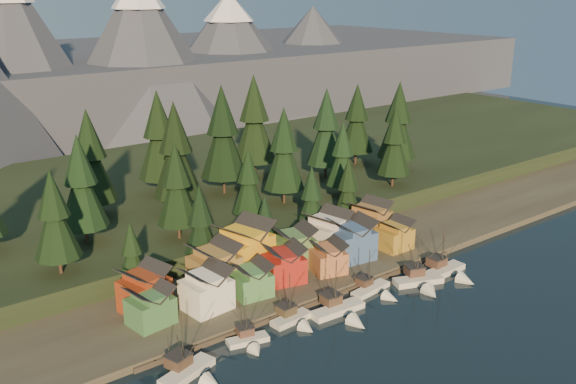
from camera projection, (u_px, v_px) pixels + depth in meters
ground at (369, 334)px, 118.56m from camera, size 500.00×500.00×0.00m
shore_strip at (248, 260)px, 148.46m from camera, size 400.00×50.00×1.50m
hillside at (150, 197)px, 185.43m from camera, size 420.00×100.00×6.00m
dock at (312, 299)px, 130.83m from camera, size 80.00×4.00×1.00m
mountain_ridge at (6, 73)px, 268.96m from camera, size 560.00×190.00×90.00m
boat_0 at (192, 365)px, 104.65m from camera, size 11.17×11.72×12.55m
boat_1 at (249, 335)px, 114.42m from camera, size 8.22×8.71×9.86m
boat_2 at (295, 313)px, 121.58m from camera, size 8.79×9.49×11.05m
boat_3 at (342, 305)px, 124.54m from camera, size 12.01×12.97×12.22m
boat_4 at (375, 285)px, 133.58m from camera, size 10.29×11.01×10.40m
boat_5 at (421, 276)px, 136.73m from camera, size 11.55×12.08×12.75m
boat_6 at (449, 266)px, 141.61m from camera, size 11.69×12.69×12.68m
house_front_0 at (150, 304)px, 118.09m from camera, size 8.40×8.04×7.54m
house_front_1 at (206, 287)px, 123.42m from camera, size 9.07×8.77×8.64m
house_front_2 at (251, 278)px, 129.23m from camera, size 7.98×8.03×6.98m
house_front_3 at (284, 263)px, 135.22m from camera, size 9.35×9.08×7.97m
house_front_4 at (328, 256)px, 139.78m from camera, size 8.45×8.84×6.97m
house_front_5 at (352, 238)px, 146.07m from camera, size 10.14×9.43×9.54m
house_front_6 at (395, 233)px, 151.95m from camera, size 7.36×6.96×7.29m
house_back_0 at (144, 288)px, 122.88m from camera, size 9.77×9.52×8.97m
house_back_1 at (214, 265)px, 131.52m from camera, size 9.45×9.55×9.87m
house_back_2 at (244, 246)px, 139.32m from camera, size 12.88×12.25×11.43m
house_back_3 at (293, 245)px, 143.04m from camera, size 10.28×9.54×8.95m
house_back_4 at (328, 231)px, 149.72m from camera, size 10.55×10.26×9.93m
house_back_5 at (370, 219)px, 157.94m from camera, size 9.82×9.91×9.50m
tree_hill_2 at (55, 218)px, 125.97m from camera, size 9.36×9.36×21.80m
tree_hill_3 at (81, 185)px, 140.24m from camera, size 10.80×10.80×25.17m
tree_hill_4 at (90, 159)px, 155.77m from camera, size 11.83×11.83×27.57m
tree_hill_5 at (177, 187)px, 143.56m from camera, size 9.74×9.74×22.69m
tree_hill_6 at (176, 153)px, 158.47m from camera, size 12.36×12.36×28.80m
tree_hill_7 at (248, 183)px, 153.12m from camera, size 8.17×8.17×19.03m
tree_hill_8 at (223, 135)px, 173.92m from camera, size 13.01×13.01×30.30m
tree_hill_9 at (284, 152)px, 166.50m from camera, size 11.12×11.12×25.90m
tree_hill_10 at (254, 122)px, 189.13m from camera, size 13.26×13.26×30.90m
tree_hill_11 at (342, 156)px, 172.87m from camera, size 8.96×8.96×20.87m
tree_hill_12 at (326, 129)px, 188.49m from camera, size 11.66×11.66×27.16m
tree_hill_13 at (394, 143)px, 181.41m from camera, size 9.95×9.95×23.17m
tree_hill_14 at (357, 121)px, 203.64m from camera, size 11.17×11.17×26.01m
tree_hill_15 at (159, 138)px, 173.56m from camera, size 12.44×12.44×28.98m
tree_hill_17 at (398, 123)px, 195.09m from camera, size 12.00×12.00×27.97m
tree_shore_0 at (132, 254)px, 129.45m from camera, size 6.45×6.45×15.02m
tree_shore_1 at (200, 225)px, 137.90m from camera, size 8.53×8.53×19.87m
tree_shore_2 at (265, 222)px, 148.77m from camera, size 5.99×5.99×13.94m
tree_shore_3 at (311, 199)px, 156.08m from camera, size 8.03×8.03×18.71m
tree_shore_4 at (348, 190)px, 163.04m from camera, size 8.02×8.02×18.68m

